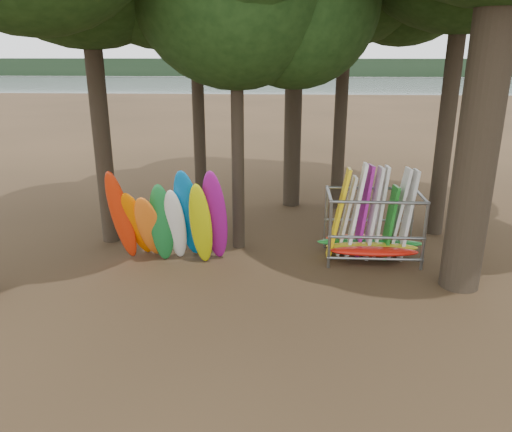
{
  "coord_description": "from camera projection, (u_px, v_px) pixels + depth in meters",
  "views": [
    {
      "loc": [
        0.16,
        -12.18,
        5.98
      ],
      "look_at": [
        -0.63,
        1.5,
        1.4
      ],
      "focal_mm": 35.0,
      "sensor_mm": 36.0,
      "label": 1
    }
  ],
  "objects": [
    {
      "name": "far_shore",
      "position": [
        285.0,
        67.0,
        116.96
      ],
      "size": [
        160.0,
        4.0,
        4.0
      ],
      "primitive_type": "cube",
      "color": "black",
      "rests_on": "ground"
    },
    {
      "name": "kayak_row",
      "position": [
        169.0,
        221.0,
        14.25
      ],
      "size": [
        3.41,
        1.81,
        3.09
      ],
      "color": "red",
      "rests_on": "ground"
    },
    {
      "name": "ground",
      "position": [
        276.0,
        283.0,
        13.44
      ],
      "size": [
        120.0,
        120.0,
        0.0
      ],
      "primitive_type": "plane",
      "color": "#47331E",
      "rests_on": "ground"
    },
    {
      "name": "storage_rack",
      "position": [
        372.0,
        227.0,
        14.77
      ],
      "size": [
        3.2,
        1.57,
        2.9
      ],
      "color": "slate",
      "rests_on": "ground"
    },
    {
      "name": "lake",
      "position": [
        284.0,
        94.0,
        70.25
      ],
      "size": [
        160.0,
        160.0,
        0.0
      ],
      "primitive_type": "plane",
      "color": "gray",
      "rests_on": "ground"
    }
  ]
}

